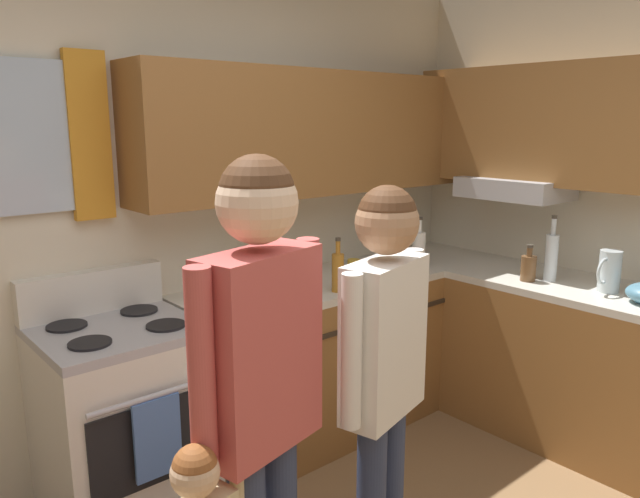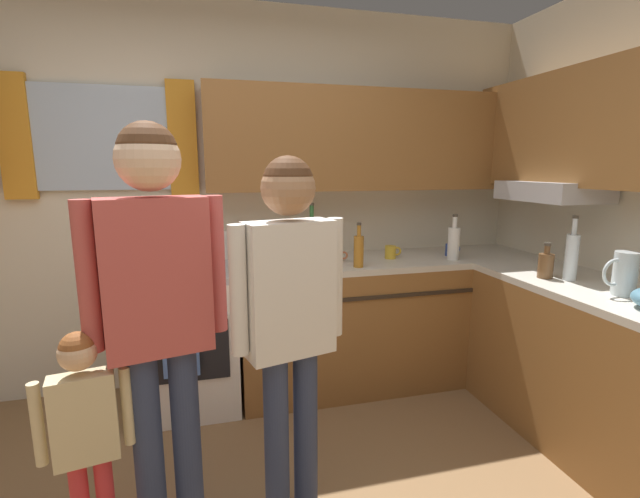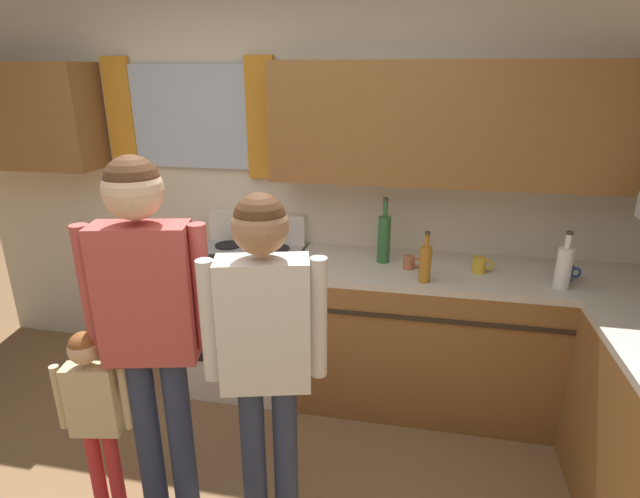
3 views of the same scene
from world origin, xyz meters
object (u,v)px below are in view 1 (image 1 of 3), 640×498
bottle_oil_amber (338,271)px  bottle_tall_clear (551,256)px  mug_cobalt_blue (409,257)px  bottle_squat_brown (528,267)px  cup_terracotta (304,280)px  adult_holding_child (261,372)px  bottle_milk_white (419,249)px  water_pitcher (609,271)px  stove_oven (123,418)px  bottle_wine_green (270,261)px  mug_mustard_yellow (354,267)px  adult_in_plaid (384,355)px

bottle_oil_amber → bottle_tall_clear: bottle_tall_clear is taller
bottle_oil_amber → mug_cobalt_blue: bottle_oil_amber is taller
bottle_squat_brown → cup_terracotta: (-1.03, 0.71, -0.04)m
bottle_oil_amber → adult_holding_child: bearing=-141.2°
bottle_milk_white → water_pitcher: bottle_milk_white is taller
stove_oven → bottle_wine_green: (0.86, 0.04, 0.58)m
bottle_wine_green → adult_holding_child: adult_holding_child is taller
bottle_squat_brown → adult_holding_child: (-2.07, -0.37, 0.09)m
mug_mustard_yellow → adult_in_plaid: 1.45m
bottle_squat_brown → stove_oven: bearing=159.8°
cup_terracotta → bottle_tall_clear: bearing=-34.9°
bottle_wine_green → adult_holding_child: size_ratio=0.23×
bottle_oil_amber → bottle_milk_white: bottle_milk_white is taller
bottle_wine_green → mug_mustard_yellow: 0.57m
mug_cobalt_blue → adult_in_plaid: adult_in_plaid is taller
bottle_tall_clear → adult_in_plaid: adult_in_plaid is taller
cup_terracotta → bottle_milk_white: bearing=-8.5°
mug_mustard_yellow → adult_holding_child: adult_holding_child is taller
bottle_wine_green → bottle_oil_amber: bearing=-47.2°
stove_oven → bottle_squat_brown: (2.05, -0.75, 0.51)m
stove_oven → bottle_squat_brown: bearing=-20.2°
mug_mustard_yellow → water_pitcher: (0.75, -1.12, 0.07)m
water_pitcher → adult_in_plaid: 1.68m
water_pitcher → adult_holding_child: bearing=179.3°
mug_cobalt_blue → water_pitcher: (0.29, -1.10, 0.07)m
bottle_squat_brown → adult_in_plaid: 1.61m
bottle_wine_green → bottle_squat_brown: bottle_wine_green is taller
cup_terracotta → mug_cobalt_blue: size_ratio=0.95×
bottle_wine_green → bottle_milk_white: 0.98m
mug_cobalt_blue → adult_holding_child: size_ratio=0.07×
bottle_oil_amber → mug_mustard_yellow: bearing=32.5°
adult_in_plaid → mug_mustard_yellow: bearing=50.2°
bottle_wine_green → adult_holding_child: bearing=-127.0°
stove_oven → mug_cobalt_blue: 1.93m
mug_mustard_yellow → adult_in_plaid: size_ratio=0.08×
bottle_tall_clear → bottle_milk_white: bottle_tall_clear is taller
stove_oven → adult_in_plaid: 1.34m
bottle_milk_white → water_pitcher: size_ratio=1.42×
stove_oven → adult_holding_child: bearing=-90.8°
bottle_milk_white → bottle_squat_brown: bottle_milk_white is taller
bottle_milk_white → bottle_squat_brown: 0.64m
bottle_wine_green → mug_mustard_yellow: (0.55, -0.07, -0.11)m
mug_mustard_yellow → bottle_squat_brown: bearing=-48.8°
cup_terracotta → water_pitcher: (1.14, -1.10, 0.07)m
bottle_tall_clear → cup_terracotta: size_ratio=3.37×
water_pitcher → mug_cobalt_blue: bearing=104.9°
bottle_squat_brown → adult_holding_child: bearing=-170.0°
bottle_squat_brown → mug_cobalt_blue: size_ratio=1.79×
cup_terracotta → adult_in_plaid: adult_in_plaid is taller
bottle_squat_brown → water_pitcher: 0.41m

